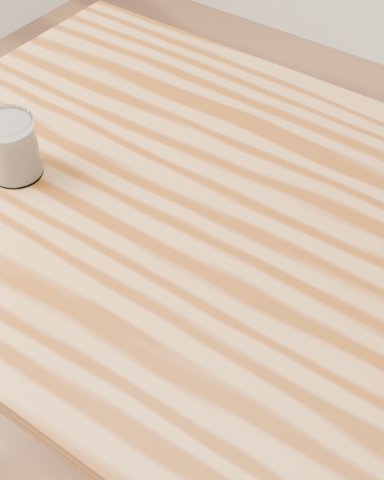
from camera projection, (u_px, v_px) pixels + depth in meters
The scene contains 2 objects.
table at pixel (228, 278), 1.06m from camera, with size 1.20×0.80×0.90m.
smoothie_glass at pixel (12, 148), 1.00m from camera, with size 0.08×0.08×0.10m.
Camera 1 is at (0.36, -0.59, 1.57)m, focal length 50.00 mm.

